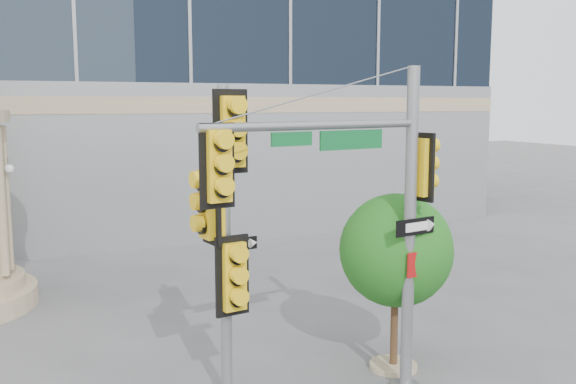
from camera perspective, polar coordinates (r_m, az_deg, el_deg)
name	(u,v)px	position (r m, az deg, el deg)	size (l,w,h in m)	color
main_signal_pole	(365,200)	(10.89, 6.83, -0.67)	(4.58, 1.14, 5.92)	slate
secondary_signal_pole	(225,221)	(10.98, -5.63, -2.59)	(1.01, 0.73, 5.60)	slate
street_tree	(397,255)	(12.82, 9.68, -5.51)	(2.27, 2.22, 3.54)	tan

